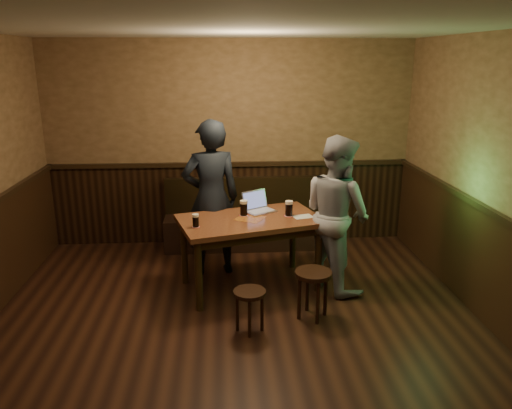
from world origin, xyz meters
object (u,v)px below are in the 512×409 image
object	(u,v)px
pub_table	(250,228)
pint_mid	(244,208)
person_suit	(211,198)
bench	(245,225)
pint_left	(196,221)
stool_right	(313,281)
laptop	(258,206)
pint_right	(289,208)
person_grey	(337,213)
stool_left	(250,299)

from	to	relation	value
pub_table	pint_mid	size ratio (longest dim) A/B	9.69
person_suit	bench	bearing A→B (deg)	-128.14
pub_table	person_suit	world-z (taller)	person_suit
bench	pint_mid	bearing A→B (deg)	-93.04
pint_left	pint_mid	bearing A→B (deg)	34.78
person_suit	pint_mid	bearing A→B (deg)	126.19
bench	stool_right	bearing A→B (deg)	-74.08
laptop	pint_mid	bearing A→B (deg)	-168.98
pint_left	pint_mid	xyz separation A→B (m)	(0.53, 0.36, 0.02)
pint_left	pint_right	size ratio (longest dim) A/B	0.81
pint_left	pint_right	bearing A→B (deg)	16.92
pint_left	person_suit	xyz separation A→B (m)	(0.15, 0.71, 0.04)
bench	stool_right	xyz separation A→B (m)	(0.59, -2.07, 0.09)
pint_left	laptop	xyz separation A→B (m)	(0.70, 0.52, -0.01)
person_suit	person_grey	size ratio (longest dim) A/B	1.07
bench	laptop	bearing A→B (deg)	-84.22
bench	pint_mid	world-z (taller)	pint_mid
pint_right	person_suit	world-z (taller)	person_suit
bench	person_grey	xyz separation A→B (m)	(0.97, -1.36, 0.57)
stool_left	laptop	size ratio (longest dim) A/B	1.01
stool_right	laptop	size ratio (longest dim) A/B	1.20
pub_table	pint_left	size ratio (longest dim) A/B	12.02
pint_mid	pint_right	size ratio (longest dim) A/B	1.00
stool_right	person_grey	bearing A→B (deg)	61.95
pint_mid	bench	bearing A→B (deg)	86.96
bench	pint_right	distance (m)	1.47
pint_left	pint_right	xyz separation A→B (m)	(1.03, 0.31, 0.02)
bench	person_suit	world-z (taller)	person_suit
pub_table	stool_left	bearing A→B (deg)	-109.53
bench	pint_left	size ratio (longest dim) A/B	15.25
pint_mid	person_suit	world-z (taller)	person_suit
pint_right	pint_left	bearing A→B (deg)	-163.08
pint_right	person_suit	bearing A→B (deg)	155.87
pint_right	pint_mid	bearing A→B (deg)	174.29
bench	pint_left	bearing A→B (deg)	-110.55
stool_left	person_grey	world-z (taller)	person_grey
stool_right	person_suit	size ratio (longest dim) A/B	0.27
stool_left	pint_right	world-z (taller)	pint_right
pint_mid	laptop	size ratio (longest dim) A/B	0.43
pub_table	person_grey	size ratio (longest dim) A/B	0.99
pub_table	person_suit	size ratio (longest dim) A/B	0.92
pint_mid	pint_right	world-z (taller)	same
pub_table	laptop	distance (m)	0.33
pub_table	laptop	world-z (taller)	laptop
stool_left	pint_mid	world-z (taller)	pint_mid
laptop	pint_left	bearing A→B (deg)	-174.97
pub_table	person_grey	xyz separation A→B (m)	(0.97, -0.04, 0.16)
stool_left	person_suit	bearing A→B (deg)	104.82
stool_left	laptop	bearing A→B (deg)	82.30
stool_left	bench	bearing A→B (deg)	88.46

